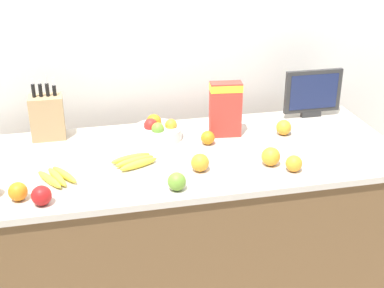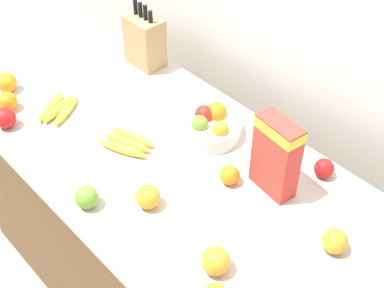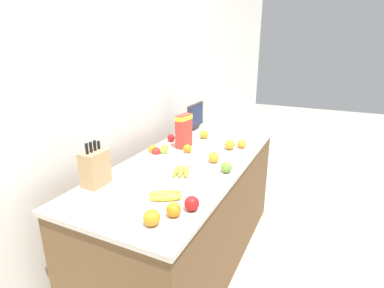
% 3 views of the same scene
% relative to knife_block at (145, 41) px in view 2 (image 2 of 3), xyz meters
% --- Properties ---
extents(wall_back, '(9.00, 0.06, 2.60)m').
position_rel_knife_block_xyz_m(wall_back, '(0.63, 0.31, 0.29)').
color(wall_back, silver).
rests_on(wall_back, ground_plane).
extents(counter, '(2.03, 0.84, 0.90)m').
position_rel_knife_block_xyz_m(counter, '(0.63, -0.33, -0.56)').
color(counter, brown).
rests_on(counter, ground_plane).
extents(knife_block, '(0.16, 0.11, 0.33)m').
position_rel_knife_block_xyz_m(knife_block, '(0.00, 0.00, 0.00)').
color(knife_block, tan).
rests_on(knife_block, counter).
extents(cereal_box, '(0.17, 0.09, 0.28)m').
position_rel_knife_block_xyz_m(cereal_box, '(0.87, -0.16, 0.04)').
color(cereal_box, red).
rests_on(cereal_box, counter).
extents(fruit_bowl, '(0.24, 0.24, 0.11)m').
position_rel_knife_block_xyz_m(fruit_bowl, '(0.53, -0.13, -0.07)').
color(fruit_bowl, silver).
rests_on(fruit_bowl, counter).
extents(banana_bunch_left, '(0.18, 0.21, 0.03)m').
position_rel_knife_block_xyz_m(banana_bunch_left, '(0.04, -0.47, -0.10)').
color(banana_bunch_left, yellow).
rests_on(banana_bunch_left, counter).
extents(banana_bunch_right, '(0.22, 0.16, 0.03)m').
position_rel_knife_block_xyz_m(banana_bunch_right, '(0.38, -0.39, -0.10)').
color(banana_bunch_right, yellow).
rests_on(banana_bunch_right, counter).
extents(apple_front, '(0.08, 0.08, 0.08)m').
position_rel_knife_block_xyz_m(apple_front, '(0.52, -0.66, -0.07)').
color(apple_front, '#6B9E33').
rests_on(apple_front, counter).
extents(apple_rightmost, '(0.07, 0.07, 0.07)m').
position_rel_knife_block_xyz_m(apple_rightmost, '(0.95, 0.01, -0.08)').
color(apple_rightmost, red).
rests_on(apple_rightmost, counter).
extents(apple_by_knife_block, '(0.08, 0.08, 0.08)m').
position_rel_knife_block_xyz_m(apple_by_knife_block, '(-0.02, -0.66, -0.07)').
color(apple_by_knife_block, red).
rests_on(apple_by_knife_block, counter).
extents(orange_front_center, '(0.09, 0.09, 0.09)m').
position_rel_knife_block_xyz_m(orange_front_center, '(0.98, -0.53, -0.07)').
color(orange_front_center, orange).
rests_on(orange_front_center, counter).
extents(orange_mid_right, '(0.08, 0.08, 0.08)m').
position_rel_knife_block_xyz_m(orange_mid_right, '(-0.11, -0.60, -0.07)').
color(orange_mid_right, orange).
rests_on(orange_mid_right, counter).
extents(orange_front_right, '(0.08, 0.08, 0.08)m').
position_rel_knife_block_xyz_m(orange_front_right, '(0.65, -0.52, -0.07)').
color(orange_front_right, orange).
rests_on(orange_front_right, counter).
extents(orange_mid_left, '(0.08, 0.08, 0.08)m').
position_rel_knife_block_xyz_m(orange_mid_left, '(1.16, -0.22, -0.07)').
color(orange_mid_left, orange).
rests_on(orange_mid_left, counter).
extents(orange_by_cereal, '(0.08, 0.08, 0.08)m').
position_rel_knife_block_xyz_m(orange_by_cereal, '(-0.22, -0.55, -0.07)').
color(orange_by_cereal, orange).
rests_on(orange_by_cereal, counter).
extents(orange_back_center, '(0.07, 0.07, 0.07)m').
position_rel_knife_block_xyz_m(orange_back_center, '(0.76, -0.25, -0.08)').
color(orange_back_center, orange).
rests_on(orange_back_center, counter).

